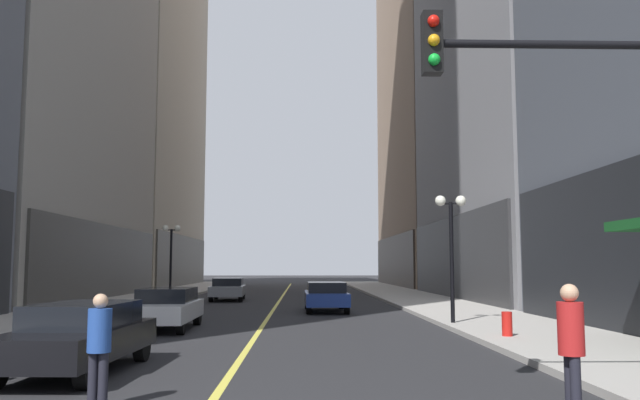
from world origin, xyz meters
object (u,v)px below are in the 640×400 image
at_px(pedestrian_in_red_jacket, 571,341).
at_px(street_lamp_right_mid, 451,230).
at_px(car_grey, 228,288).
at_px(car_white, 167,307).
at_px(pedestrian_in_blue_hoodie, 99,341).
at_px(traffic_light_near_right, 585,145).
at_px(fire_hydrant_right, 507,327).
at_px(car_blue, 326,295).
at_px(car_black, 80,335).
at_px(street_lamp_left_far, 171,245).

xyz_separation_m(pedestrian_in_red_jacket, street_lamp_right_mid, (1.52, 13.32, 2.20)).
bearing_deg(street_lamp_right_mid, car_grey, 119.14).
relative_size(car_white, pedestrian_in_blue_hoodie, 2.82).
height_order(car_grey, pedestrian_in_red_jacket, pedestrian_in_red_jacket).
bearing_deg(traffic_light_near_right, pedestrian_in_blue_hoodie, 174.14).
bearing_deg(fire_hydrant_right, car_grey, 115.18).
bearing_deg(fire_hydrant_right, car_blue, 111.09).
relative_size(car_blue, pedestrian_in_blue_hoodie, 2.92).
bearing_deg(pedestrian_in_blue_hoodie, car_black, 113.01).
bearing_deg(car_black, car_white, 90.78).
distance_m(traffic_light_near_right, street_lamp_right_mid, 12.99).
bearing_deg(car_black, car_grey, 90.32).
bearing_deg(car_blue, pedestrian_in_blue_hoodie, -101.48).
bearing_deg(street_lamp_left_far, pedestrian_in_red_jacket, -69.35).
height_order(car_grey, street_lamp_left_far, street_lamp_left_far).
bearing_deg(car_grey, street_lamp_right_mid, -60.86).
relative_size(car_black, traffic_light_near_right, 0.83).
relative_size(pedestrian_in_red_jacket, pedestrian_in_blue_hoodie, 1.10).
height_order(car_blue, street_lamp_right_mid, street_lamp_right_mid).
height_order(car_blue, traffic_light_near_right, traffic_light_near_right).
xyz_separation_m(car_black, car_white, (-0.12, 8.53, -0.00)).
bearing_deg(car_blue, street_lamp_right_mid, -61.76).
xyz_separation_m(car_blue, fire_hydrant_right, (4.49, -11.65, -0.32)).
relative_size(street_lamp_right_mid, fire_hydrant_right, 5.54).
relative_size(car_grey, street_lamp_right_mid, 1.10).
height_order(pedestrian_in_red_jacket, pedestrian_in_blue_hoodie, pedestrian_in_red_jacket).
bearing_deg(pedestrian_in_red_jacket, street_lamp_left_far, 110.65).
bearing_deg(car_white, car_grey, 90.09).
bearing_deg(car_black, traffic_light_near_right, -24.93).
height_order(car_grey, street_lamp_right_mid, street_lamp_right_mid).
height_order(car_blue, street_lamp_left_far, street_lamp_left_far).
bearing_deg(fire_hydrant_right, car_white, 159.81).
xyz_separation_m(car_blue, car_grey, (-5.47, 9.53, 0.00)).
distance_m(car_grey, street_lamp_left_far, 4.21).
height_order(car_white, traffic_light_near_right, traffic_light_near_right).
relative_size(car_black, pedestrian_in_red_jacket, 2.59).
height_order(street_lamp_left_far, fire_hydrant_right, street_lamp_left_far).
xyz_separation_m(car_grey, fire_hydrant_right, (9.96, -21.18, -0.32)).
relative_size(car_white, street_lamp_left_far, 1.04).
bearing_deg(traffic_light_near_right, car_black, 155.07).
height_order(car_blue, car_grey, same).
bearing_deg(street_lamp_left_far, traffic_light_near_right, -68.32).
xyz_separation_m(car_black, traffic_light_near_right, (8.27, -3.84, 3.02)).
height_order(street_lamp_right_mid, fire_hydrant_right, street_lamp_right_mid).
xyz_separation_m(car_black, pedestrian_in_red_jacket, (7.80, -4.23, 0.34)).
relative_size(car_black, car_blue, 0.98).
height_order(traffic_light_near_right, street_lamp_right_mid, traffic_light_near_right).
xyz_separation_m(pedestrian_in_red_jacket, pedestrian_in_blue_hoodie, (-6.47, 1.10, -0.11)).
distance_m(car_white, fire_hydrant_right, 10.59).
xyz_separation_m(car_grey, traffic_light_near_right, (8.41, -29.90, 3.02)).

